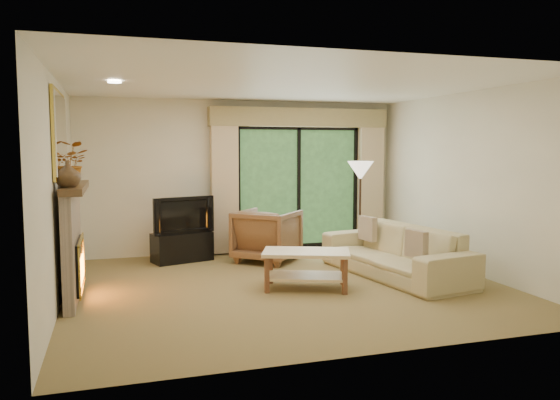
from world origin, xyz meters
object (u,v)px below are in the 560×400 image
object	(u,v)px
armchair	(267,235)
coffee_table	(306,270)
sofa	(395,252)
media_console	(182,247)

from	to	relation	value
armchair	coffee_table	bearing A→B (deg)	131.83
armchair	coffee_table	xyz separation A→B (m)	(0.02, -1.78, -0.17)
armchair	sofa	size ratio (longest dim) A/B	0.38
sofa	coffee_table	world-z (taller)	sofa
sofa	coffee_table	xyz separation A→B (m)	(-1.42, -0.28, -0.11)
media_console	coffee_table	bearing A→B (deg)	-75.69
armchair	media_console	bearing A→B (deg)	24.59
armchair	coffee_table	world-z (taller)	armchair
media_console	armchair	world-z (taller)	armchair
armchair	coffee_table	size ratio (longest dim) A/B	0.83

